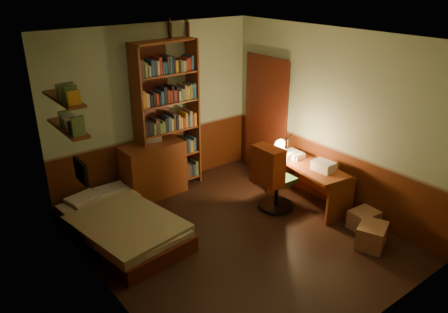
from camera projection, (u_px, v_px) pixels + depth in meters
floor at (235, 239)px, 5.82m from camera, size 3.50×4.00×0.02m
ceiling at (238, 37)px, 4.79m from camera, size 3.50×4.00×0.02m
wall_back at (155, 110)px, 6.77m from camera, size 3.50×0.02×2.60m
wall_left at (99, 188)px, 4.32m from camera, size 0.02×4.00×2.60m
wall_right at (331, 120)px, 6.29m from camera, size 0.02×4.00×2.60m
wall_front at (381, 215)px, 3.84m from camera, size 3.50×0.02×2.60m
doorway at (267, 118)px, 7.34m from camera, size 0.06×0.90×2.00m
door_trim at (265, 119)px, 7.32m from camera, size 0.02×0.98×2.08m
bed at (120, 218)px, 5.75m from camera, size 1.22×2.00×0.56m
dresser at (153, 170)px, 6.80m from camera, size 0.98×0.52×0.86m
mini_stereo at (151, 136)px, 6.74m from camera, size 0.31×0.26×0.15m
bookshelf at (167, 118)px, 6.77m from camera, size 1.04×0.41×2.36m
bottle_left at (170, 30)px, 6.44m from camera, size 0.06×0.06×0.22m
bottle_right at (188, 29)px, 6.62m from camera, size 0.06×0.06×0.21m
desk at (308, 185)px, 6.53m from camera, size 0.68×1.29×0.66m
paper_stack at (284, 155)px, 6.60m from camera, size 0.24×0.31×0.11m
desk_lamp at (288, 141)px, 6.46m from camera, size 0.22×0.22×0.59m
office_chair at (277, 176)px, 6.36m from camera, size 0.54×0.47×1.06m
red_jacket at (278, 132)px, 5.72m from camera, size 0.37×0.52×0.55m
wall_shelf_lower at (68, 128)px, 5.07m from camera, size 0.20×0.90×0.03m
wall_shelf_upper at (63, 99)px, 4.93m from camera, size 0.20×0.90×0.03m
framed_picture at (81, 171)px, 4.80m from camera, size 0.04×0.32×0.26m
cardboard_box_a at (372, 236)px, 5.60m from camera, size 0.50×0.46×0.30m
cardboard_box_b at (364, 220)px, 6.00m from camera, size 0.39×0.33×0.26m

